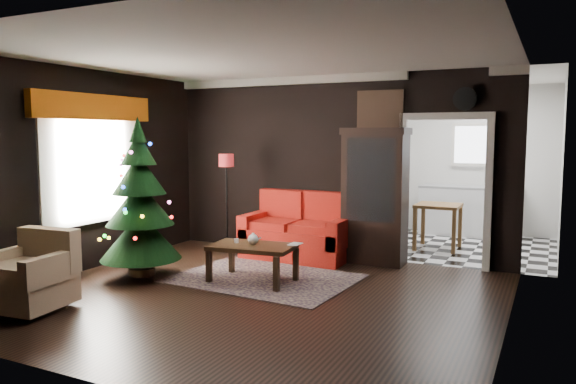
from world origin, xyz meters
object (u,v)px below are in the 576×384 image
at_px(kitchen_table, 438,226).
at_px(coffee_table, 253,263).
at_px(loveseat, 297,226).
at_px(christmas_tree, 140,199).
at_px(teapot, 253,239).
at_px(wall_clock, 465,99).
at_px(armchair, 29,269).
at_px(curio_cabinet, 375,199).
at_px(floor_lamp, 227,202).

bearing_deg(kitchen_table, coffee_table, -118.86).
bearing_deg(loveseat, christmas_tree, -124.43).
bearing_deg(teapot, wall_clock, 39.51).
relative_size(wall_clock, kitchen_table, 0.43).
xyz_separation_m(teapot, wall_clock, (2.29, 1.89, 1.82)).
bearing_deg(armchair, kitchen_table, 52.07).
bearing_deg(coffee_table, curio_cabinet, 57.74).
bearing_deg(floor_lamp, armchair, -95.86).
height_order(coffee_table, wall_clock, wall_clock).
relative_size(curio_cabinet, teapot, 12.26).
relative_size(christmas_tree, wall_clock, 6.28).
relative_size(curio_cabinet, kitchen_table, 2.53).
height_order(armchair, kitchen_table, armchair).
xyz_separation_m(curio_cabinet, kitchen_table, (0.65, 1.43, -0.57)).
xyz_separation_m(coffee_table, wall_clock, (2.29, 1.90, 2.13)).
xyz_separation_m(teapot, kitchen_table, (1.74, 3.14, -0.19)).
bearing_deg(coffee_table, kitchen_table, 61.14).
bearing_deg(armchair, christmas_tree, 78.88).
bearing_deg(kitchen_table, armchair, -122.39).
bearing_deg(kitchen_table, wall_clock, -66.25).
relative_size(teapot, kitchen_table, 0.21).
distance_m(floor_lamp, teapot, 1.82).
bearing_deg(coffee_table, loveseat, 92.43).
xyz_separation_m(loveseat, armchair, (-1.51, -3.57, -0.04)).
bearing_deg(kitchen_table, curio_cabinet, -114.44).
bearing_deg(wall_clock, kitchen_table, 113.75).
bearing_deg(floor_lamp, christmas_tree, -96.10).
height_order(curio_cabinet, teapot, curio_cabinet).
height_order(floor_lamp, christmas_tree, christmas_tree).
xyz_separation_m(christmas_tree, kitchen_table, (3.15, 3.63, -0.68)).
bearing_deg(teapot, floor_lamp, 133.05).
distance_m(floor_lamp, kitchen_table, 3.51).
xyz_separation_m(christmas_tree, teapot, (1.42, 0.49, -0.49)).
relative_size(loveseat, floor_lamp, 1.12).
bearing_deg(kitchen_table, teapot, -118.97).
height_order(floor_lamp, kitchen_table, floor_lamp).
bearing_deg(armchair, curio_cabinet, 49.38).
relative_size(floor_lamp, teapot, 9.80).
relative_size(loveseat, wall_clock, 5.31).
bearing_deg(loveseat, teapot, -87.52).
height_order(armchair, coffee_table, armchair).
distance_m(christmas_tree, coffee_table, 1.70).
bearing_deg(christmas_tree, wall_clock, 32.67).
relative_size(floor_lamp, kitchen_table, 2.02).
bearing_deg(kitchen_table, floor_lamp, -148.39).
xyz_separation_m(floor_lamp, teapot, (1.23, -1.31, -0.27)).
bearing_deg(armchair, coffee_table, 47.18).
bearing_deg(armchair, wall_clock, 40.25).
bearing_deg(loveseat, curio_cabinet, 10.83).
height_order(wall_clock, kitchen_table, wall_clock).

